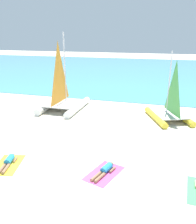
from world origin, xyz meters
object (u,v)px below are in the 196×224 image
object	(u,v)px
sunbather_left	(8,162)
towel_middle	(104,173)
sailboat_white	(63,99)
sunbather_middle	(105,170)
sailboat_yellow	(170,110)
towel_left	(8,165)

from	to	relation	value
sunbather_left	towel_middle	xyz separation A→B (m)	(4.48, 0.51, -0.13)
sailboat_white	sunbather_middle	distance (m)	9.86
sailboat_yellow	sunbather_middle	xyz separation A→B (m)	(-2.56, -7.91, -0.57)
towel_left	sunbather_left	distance (m)	0.14
towel_left	sunbather_middle	xyz separation A→B (m)	(4.48, 0.64, 0.13)
sunbather_left	towel_left	bearing A→B (deg)	-90.00
towel_middle	sunbather_middle	distance (m)	0.14
towel_left	sailboat_white	bearing A→B (deg)	97.39
sailboat_yellow	towel_middle	xyz separation A→B (m)	(-2.58, -7.97, -0.70)
towel_middle	sunbather_left	bearing A→B (deg)	-173.49
towel_left	sunbather_middle	distance (m)	4.53
towel_left	sunbather_left	xyz separation A→B (m)	(-0.02, 0.06, 0.13)
sailboat_white	sunbather_middle	xyz separation A→B (m)	(5.61, -8.07, -0.76)
sunbather_middle	sailboat_yellow	bearing A→B (deg)	88.64
sunbather_left	sunbather_middle	xyz separation A→B (m)	(4.50, 0.58, 0.00)
towel_left	sunbather_middle	size ratio (longest dim) A/B	1.23
towel_left	towel_middle	distance (m)	4.50
towel_left	towel_middle	world-z (taller)	same
sailboat_yellow	sunbather_middle	bearing A→B (deg)	-131.93
sunbather_left	towel_middle	world-z (taller)	sunbather_left
sunbather_middle	towel_middle	bearing A→B (deg)	-90.00
sailboat_white	sunbather_left	xyz separation A→B (m)	(1.11, -8.65, -0.76)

